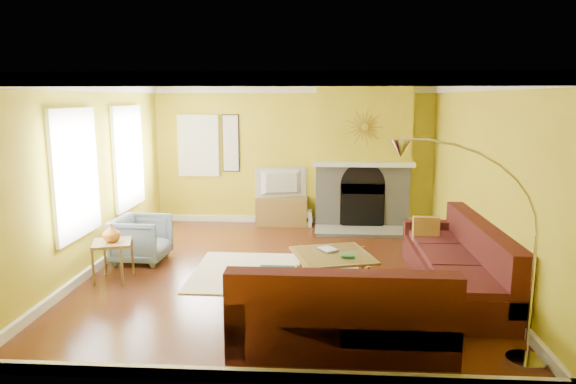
# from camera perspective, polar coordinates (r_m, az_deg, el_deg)

# --- Properties ---
(floor) EXTENTS (5.50, 6.00, 0.02)m
(floor) POSITION_cam_1_polar(r_m,az_deg,el_deg) (7.57, -0.62, -8.85)
(floor) COLOR #602B14
(floor) RESTS_ON ground
(ceiling) EXTENTS (5.50, 6.00, 0.02)m
(ceiling) POSITION_cam_1_polar(r_m,az_deg,el_deg) (7.15, -0.66, 12.19)
(ceiling) COLOR white
(ceiling) RESTS_ON ground
(wall_back) EXTENTS (5.50, 0.02, 2.70)m
(wall_back) POSITION_cam_1_polar(r_m,az_deg,el_deg) (10.22, 0.62, 4.02)
(wall_back) COLOR gold
(wall_back) RESTS_ON ground
(wall_front) EXTENTS (5.50, 0.02, 2.70)m
(wall_front) POSITION_cam_1_polar(r_m,az_deg,el_deg) (4.31, -3.63, -4.95)
(wall_front) COLOR gold
(wall_front) RESTS_ON ground
(wall_left) EXTENTS (0.02, 6.00, 2.70)m
(wall_left) POSITION_cam_1_polar(r_m,az_deg,el_deg) (7.94, -20.94, 1.47)
(wall_left) COLOR gold
(wall_left) RESTS_ON ground
(wall_right) EXTENTS (0.02, 6.00, 2.70)m
(wall_right) POSITION_cam_1_polar(r_m,az_deg,el_deg) (7.55, 20.73, 1.07)
(wall_right) COLOR gold
(wall_right) RESTS_ON ground
(baseboard) EXTENTS (5.50, 6.00, 0.12)m
(baseboard) POSITION_cam_1_polar(r_m,az_deg,el_deg) (7.55, -0.62, -8.35)
(baseboard) COLOR white
(baseboard) RESTS_ON floor
(crown_molding) EXTENTS (5.50, 6.00, 0.12)m
(crown_molding) POSITION_cam_1_polar(r_m,az_deg,el_deg) (7.15, -0.66, 11.63)
(crown_molding) COLOR white
(crown_molding) RESTS_ON ceiling
(window_left_near) EXTENTS (0.06, 1.22, 1.72)m
(window_left_near) POSITION_cam_1_polar(r_m,az_deg,el_deg) (9.09, -17.40, 3.70)
(window_left_near) COLOR white
(window_left_near) RESTS_ON wall_left
(window_left_far) EXTENTS (0.06, 1.22, 1.72)m
(window_left_far) POSITION_cam_1_polar(r_m,az_deg,el_deg) (7.36, -22.65, 1.89)
(window_left_far) COLOR white
(window_left_far) RESTS_ON wall_left
(window_back) EXTENTS (0.82, 0.06, 1.22)m
(window_back) POSITION_cam_1_polar(r_m,az_deg,el_deg) (10.42, -9.93, 5.10)
(window_back) COLOR white
(window_back) RESTS_ON wall_back
(wall_art) EXTENTS (0.34, 0.04, 1.14)m
(wall_art) POSITION_cam_1_polar(r_m,az_deg,el_deg) (10.29, -6.39, 5.41)
(wall_art) COLOR white
(wall_art) RESTS_ON wall_back
(fireplace) EXTENTS (1.80, 0.40, 2.70)m
(fireplace) POSITION_cam_1_polar(r_m,az_deg,el_deg) (10.03, 8.30, 3.79)
(fireplace) COLOR gray
(fireplace) RESTS_ON floor
(mantel) EXTENTS (1.92, 0.22, 0.08)m
(mantel) POSITION_cam_1_polar(r_m,az_deg,el_deg) (9.80, 8.39, 3.05)
(mantel) COLOR white
(mantel) RESTS_ON fireplace
(hearth) EXTENTS (1.80, 0.70, 0.06)m
(hearth) POSITION_cam_1_polar(r_m,az_deg,el_deg) (9.73, 8.35, -4.33)
(hearth) COLOR gray
(hearth) RESTS_ON floor
(sunburst) EXTENTS (0.70, 0.04, 0.70)m
(sunburst) POSITION_cam_1_polar(r_m,az_deg,el_deg) (9.75, 8.50, 7.14)
(sunburst) COLOR olive
(sunburst) RESTS_ON fireplace
(rug) EXTENTS (2.40, 1.80, 0.02)m
(rug) POSITION_cam_1_polar(r_m,az_deg,el_deg) (7.49, -1.29, -8.93)
(rug) COLOR beige
(rug) RESTS_ON floor
(sectional_sofa) EXTENTS (3.10, 3.52, 0.90)m
(sectional_sofa) POSITION_cam_1_polar(r_m,az_deg,el_deg) (6.55, 9.38, -7.86)
(sectional_sofa) COLOR #481817
(sectional_sofa) RESTS_ON floor
(coffee_table) EXTENTS (1.24, 1.24, 0.40)m
(coffee_table) POSITION_cam_1_polar(r_m,az_deg,el_deg) (7.14, 4.96, -8.33)
(coffee_table) COLOR white
(coffee_table) RESTS_ON floor
(media_console) EXTENTS (1.00, 0.45, 0.55)m
(media_console) POSITION_cam_1_polar(r_m,az_deg,el_deg) (10.17, -0.70, -2.16)
(media_console) COLOR olive
(media_console) RESTS_ON floor
(tv) EXTENTS (1.02, 0.38, 0.59)m
(tv) POSITION_cam_1_polar(r_m,az_deg,el_deg) (10.06, -0.71, 1.01)
(tv) COLOR black
(tv) RESTS_ON media_console
(subwoofer) EXTENTS (0.30, 0.30, 0.30)m
(subwoofer) POSITION_cam_1_polar(r_m,az_deg,el_deg) (10.14, 1.82, -2.92)
(subwoofer) COLOR white
(subwoofer) RESTS_ON floor
(armchair) EXTENTS (0.82, 0.79, 0.71)m
(armchair) POSITION_cam_1_polar(r_m,az_deg,el_deg) (8.22, -15.95, -5.05)
(armchair) COLOR slate
(armchair) RESTS_ON floor
(side_table) EXTENTS (0.63, 0.63, 0.55)m
(side_table) POSITION_cam_1_polar(r_m,az_deg,el_deg) (7.53, -18.85, -7.25)
(side_table) COLOR olive
(side_table) RESTS_ON floor
(vase) EXTENTS (0.31, 0.31, 0.25)m
(vase) POSITION_cam_1_polar(r_m,az_deg,el_deg) (7.42, -19.03, -4.31)
(vase) COLOR orange
(vase) RESTS_ON side_table
(book) EXTENTS (0.32, 0.33, 0.03)m
(book) POSITION_cam_1_polar(r_m,az_deg,el_deg) (7.17, 3.76, -6.47)
(book) COLOR white
(book) RESTS_ON coffee_table
(arc_lamp) EXTENTS (1.35, 0.36, 2.12)m
(arc_lamp) POSITION_cam_1_polar(r_m,az_deg,el_deg) (5.04, 19.64, -6.69)
(arc_lamp) COLOR silver
(arc_lamp) RESTS_ON floor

